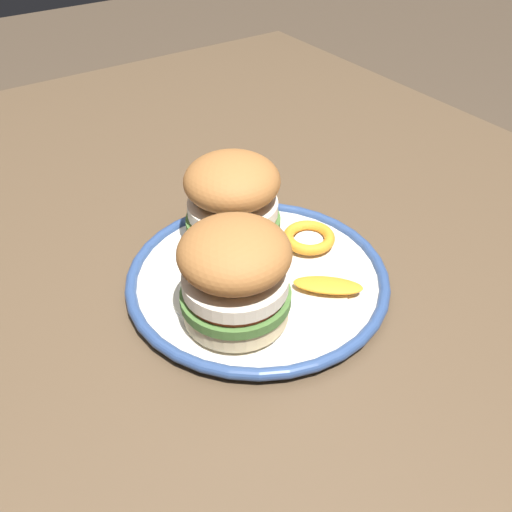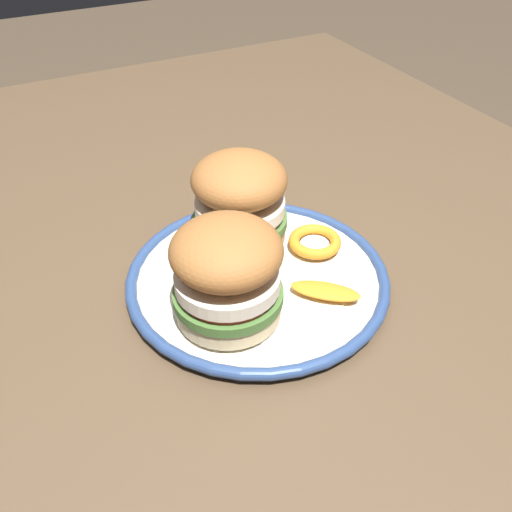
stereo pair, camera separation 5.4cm
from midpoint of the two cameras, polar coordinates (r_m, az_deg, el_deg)
The scene contains 6 objects.
dining_table at distance 0.63m, azimuth 4.34°, elevation -10.66°, with size 1.46×1.06×0.74m.
dinner_plate at distance 0.59m, azimuth 2.62°, elevation -2.41°, with size 0.27×0.27×0.02m.
sandwich_half_left at distance 0.51m, azimuth 0.25°, elevation -1.82°, with size 0.14×0.14×0.10m.
sandwich_half_right at distance 0.61m, azimuth 0.91°, elevation 5.70°, with size 0.14×0.14×0.10m.
orange_peel_curled at distance 0.63m, azimuth 8.40°, elevation 1.34°, with size 0.07×0.07×0.01m.
orange_peel_strip_long at distance 0.57m, azimuth 9.70°, elevation -3.58°, with size 0.07×0.07×0.01m.
Camera 2 is at (-0.36, 0.21, 1.13)m, focal length 39.94 mm.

